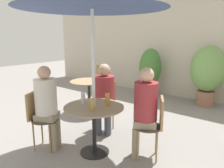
% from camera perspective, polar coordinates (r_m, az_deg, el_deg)
% --- Properties ---
extents(ground_plane, '(20.00, 20.00, 0.00)m').
position_cam_1_polar(ground_plane, '(3.47, -6.38, -16.25)').
color(ground_plane, gray).
extents(storefront_wall, '(10.00, 0.06, 3.00)m').
position_cam_1_polar(storefront_wall, '(6.18, 18.63, 10.34)').
color(storefront_wall, beige).
rests_on(storefront_wall, ground_plane).
extents(cafe_table_near, '(0.84, 0.84, 0.70)m').
position_cam_1_polar(cafe_table_near, '(3.11, -4.70, -8.45)').
color(cafe_table_near, black).
rests_on(cafe_table_near, ground_plane).
extents(cafe_table_far, '(0.82, 0.82, 0.70)m').
position_cam_1_polar(cafe_table_far, '(4.81, -6.03, -0.98)').
color(cafe_table_far, black).
rests_on(cafe_table_far, ground_plane).
extents(bistro_chair_0, '(0.44, 0.43, 0.87)m').
position_cam_1_polar(bistro_chair_0, '(3.03, 11.04, -9.68)').
color(bistro_chair_0, '#42382D').
rests_on(bistro_chair_0, ground_plane).
extents(bistro_chair_1, '(0.43, 0.44, 0.87)m').
position_cam_1_polar(bistro_chair_1, '(3.89, -1.63, -4.44)').
color(bistro_chair_1, '#42382D').
rests_on(bistro_chair_1, ground_plane).
extents(bistro_chair_2, '(0.44, 0.43, 0.87)m').
position_cam_1_polar(bistro_chair_2, '(3.41, -18.54, -7.55)').
color(bistro_chair_2, '#42382D').
rests_on(bistro_chair_2, ground_plane).
extents(bistro_chair_3, '(0.41, 0.39, 0.87)m').
position_cam_1_polar(bistro_chair_3, '(6.36, -3.29, 2.20)').
color(bistro_chair_3, '#42382D').
rests_on(bistro_chair_3, ground_plane).
extents(seated_person_0, '(0.39, 0.38, 1.26)m').
position_cam_1_polar(seated_person_0, '(2.95, 8.52, -5.54)').
color(seated_person_0, gray).
rests_on(seated_person_0, ground_plane).
extents(seated_person_1, '(0.42, 0.43, 1.21)m').
position_cam_1_polar(seated_person_1, '(3.70, -2.08, -2.26)').
color(seated_person_1, '#42475B').
rests_on(seated_person_1, ground_plane).
extents(seated_person_2, '(0.39, 0.38, 1.25)m').
position_cam_1_polar(seated_person_2, '(3.28, -16.66, -4.20)').
color(seated_person_2, gray).
rests_on(seated_person_2, ground_plane).
extents(beer_glass_0, '(0.07, 0.07, 0.18)m').
position_cam_1_polar(beer_glass_0, '(3.04, -1.21, -4.10)').
color(beer_glass_0, '#B28433').
rests_on(beer_glass_0, cafe_table_near).
extents(beer_glass_1, '(0.06, 0.06, 0.17)m').
position_cam_1_polar(beer_glass_1, '(3.15, -7.57, -3.75)').
color(beer_glass_1, silver).
rests_on(beer_glass_1, cafe_table_near).
extents(beer_glass_2, '(0.06, 0.06, 0.17)m').
position_cam_1_polar(beer_glass_2, '(2.85, -5.22, -5.43)').
color(beer_glass_2, '#B28433').
rests_on(beer_glass_2, cafe_table_near).
extents(potted_plant_0, '(0.59, 0.59, 1.33)m').
position_cam_1_polar(potted_plant_0, '(6.14, 9.92, 3.66)').
color(potted_plant_0, brown).
rests_on(potted_plant_0, ground_plane).
extents(potted_plant_1, '(0.80, 0.80, 1.45)m').
position_cam_1_polar(potted_plant_1, '(5.62, 23.75, 3.07)').
color(potted_plant_1, '#93664C').
rests_on(potted_plant_1, ground_plane).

